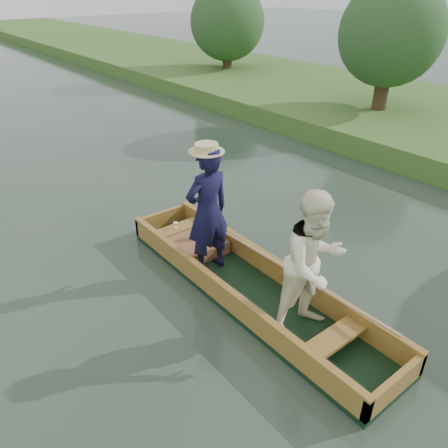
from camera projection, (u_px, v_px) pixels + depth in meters
ground at (248, 294)px, 6.62m from camera, size 120.00×120.00×0.00m
punt at (260, 254)px, 6.11m from camera, size 1.19×5.00×2.15m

